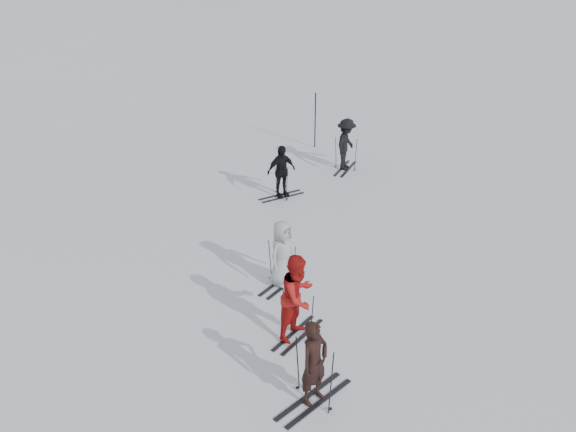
% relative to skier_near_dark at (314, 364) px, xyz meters
% --- Properties ---
extents(ground, '(120.00, 120.00, 0.00)m').
position_rel_skier_near_dark_xyz_m(ground, '(-3.47, 3.88, -0.87)').
color(ground, silver).
rests_on(ground, ground).
extents(skier_near_dark, '(0.55, 0.71, 1.75)m').
position_rel_skier_near_dark_xyz_m(skier_near_dark, '(0.00, 0.00, 0.00)').
color(skier_near_dark, black).
rests_on(skier_near_dark, ground).
extents(skier_red, '(0.81, 1.01, 1.97)m').
position_rel_skier_near_dark_xyz_m(skier_red, '(-1.28, 1.61, 0.11)').
color(skier_red, '#AA1513').
rests_on(skier_red, ground).
extents(skier_grey, '(0.60, 0.87, 1.70)m').
position_rel_skier_near_dark_xyz_m(skier_grey, '(-2.67, 3.25, -0.02)').
color(skier_grey, '#A0A6A9').
rests_on(skier_grey, ground).
extents(skier_uphill_left, '(0.85, 1.08, 1.70)m').
position_rel_skier_near_dark_xyz_m(skier_uphill_left, '(-5.43, 7.75, -0.02)').
color(skier_uphill_left, black).
rests_on(skier_uphill_left, ground).
extents(skier_uphill_far, '(0.83, 1.26, 1.82)m').
position_rel_skier_near_dark_xyz_m(skier_uphill_far, '(-4.71, 10.94, 0.04)').
color(skier_uphill_far, black).
rests_on(skier_uphill_far, ground).
extents(skis_near_dark, '(2.04, 1.38, 1.36)m').
position_rel_skier_near_dark_xyz_m(skis_near_dark, '(0.00, 0.00, -0.19)').
color(skis_near_dark, black).
rests_on(skis_near_dark, ground).
extents(skis_red, '(1.66, 0.96, 1.17)m').
position_rel_skier_near_dark_xyz_m(skis_red, '(-1.28, 1.61, -0.29)').
color(skis_red, black).
rests_on(skis_red, ground).
extents(skis_grey, '(1.67, 0.97, 1.18)m').
position_rel_skier_near_dark_xyz_m(skis_grey, '(-2.67, 3.25, -0.28)').
color(skis_grey, black).
rests_on(skis_grey, ground).
extents(skis_uphill_left, '(1.79, 1.50, 1.16)m').
position_rel_skier_near_dark_xyz_m(skis_uphill_left, '(-5.43, 7.75, -0.29)').
color(skis_uphill_left, black).
rests_on(skis_uphill_left, ground).
extents(skis_uphill_far, '(1.75, 1.09, 1.20)m').
position_rel_skier_near_dark_xyz_m(skis_uphill_far, '(-4.71, 10.94, -0.27)').
color(skis_uphill_far, black).
rests_on(skis_uphill_far, ground).
extents(piste_marker, '(0.06, 0.06, 2.16)m').
position_rel_skier_near_dark_xyz_m(piste_marker, '(-6.72, 12.37, 0.21)').
color(piste_marker, black).
rests_on(piste_marker, ground).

